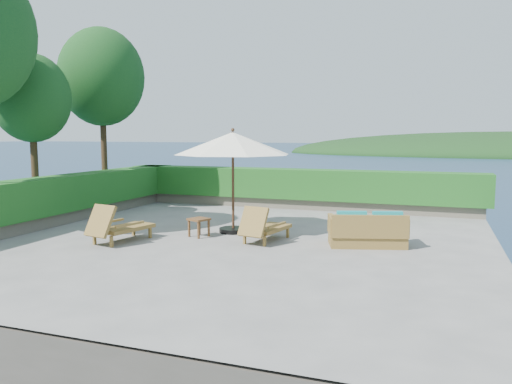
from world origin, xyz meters
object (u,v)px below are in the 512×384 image
(lounge_left, at_px, (118,226))
(wicker_loveseat, at_px, (367,232))
(lounge_right, at_px, (264,226))
(patio_umbrella, at_px, (233,144))
(side_table, at_px, (199,222))

(lounge_left, height_order, wicker_loveseat, lounge_left)
(lounge_left, distance_m, lounge_right, 3.44)
(patio_umbrella, relative_size, wicker_loveseat, 1.83)
(patio_umbrella, height_order, lounge_right, patio_umbrella)
(side_table, height_order, wicker_loveseat, wicker_loveseat)
(patio_umbrella, relative_size, lounge_left, 1.99)
(patio_umbrella, distance_m, wicker_loveseat, 4.03)
(lounge_right, distance_m, wicker_loveseat, 2.39)
(lounge_right, xyz_separation_m, side_table, (-1.71, 0.01, 0.01))
(lounge_right, relative_size, side_table, 2.87)
(lounge_left, distance_m, wicker_loveseat, 5.80)
(patio_umbrella, distance_m, lounge_right, 2.36)
(lounge_right, bearing_deg, wicker_loveseat, 19.70)
(patio_umbrella, height_order, side_table, patio_umbrella)
(lounge_left, bearing_deg, lounge_right, 33.40)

